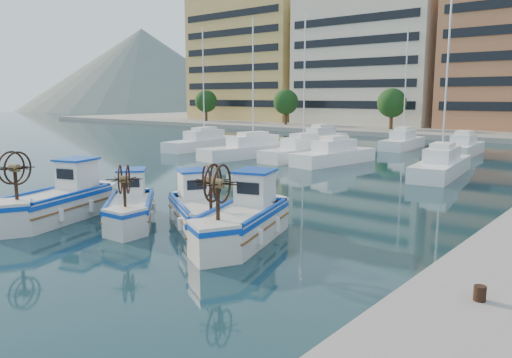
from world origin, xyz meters
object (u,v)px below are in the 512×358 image
Objects in this scene: fishing_boat_b at (130,205)px; fishing_boat_d at (244,217)px; fishing_boat_c at (199,209)px; fishing_boat_a at (59,199)px.

fishing_boat_b is 0.83× the size of fishing_boat_d.
fishing_boat_c is 2.50m from fishing_boat_d.
fishing_boat_c is (2.74, 1.26, 0.03)m from fishing_boat_b.
fishing_boat_a reaches higher than fishing_boat_b.
fishing_boat_c is at bearing 157.12° from fishing_boat_d.
fishing_boat_b is at bearing 173.37° from fishing_boat_d.
fishing_boat_a reaches higher than fishing_boat_c.
fishing_boat_a is at bearing 179.86° from fishing_boat_d.
fishing_boat_b is (2.80, 1.53, -0.13)m from fishing_boat_a.
fishing_boat_b is 5.33m from fishing_boat_d.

